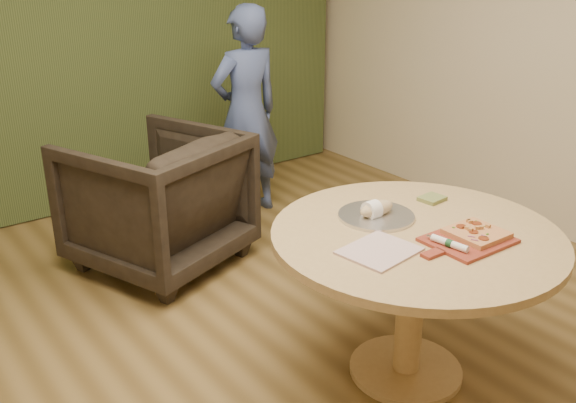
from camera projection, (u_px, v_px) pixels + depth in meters
The scene contains 12 objects.
room_shell at pixel (318, 98), 2.41m from camera, with size 5.04×6.04×2.84m.
curtain at pixel (61, 24), 4.56m from camera, with size 4.80×0.14×2.78m, color #303E1C.
pedestal_table at pixel (414, 260), 2.90m from camera, with size 1.30×1.30×0.75m.
pizza_paddle at pixel (466, 241), 2.74m from camera, with size 0.45×0.28×0.01m.
flatbread_pizza at pixel (476, 233), 2.77m from camera, with size 0.22×0.22×0.04m.
cutlery_roll at pixel (449, 243), 2.67m from camera, with size 0.05×0.20×0.03m.
newspaper at pixel (379, 251), 2.66m from camera, with size 0.30×0.25×0.01m, color white.
serving_tray at pixel (376, 216), 2.99m from camera, with size 0.36×0.36×0.02m.
bread_roll at pixel (375, 209), 2.97m from camera, with size 0.19×0.09×0.09m.
green_packet at pixel (432, 199), 3.18m from camera, with size 0.12×0.10×0.02m, color #58632C.
armchair at pixel (157, 194), 4.02m from camera, with size 0.93×0.87×0.95m, color black.
person_standing at pixel (246, 113), 4.72m from camera, with size 0.57×0.37×1.55m, color #404F81.
Camera 1 is at (-1.51, -1.84, 1.94)m, focal length 40.00 mm.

